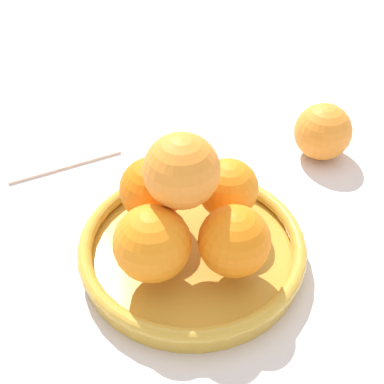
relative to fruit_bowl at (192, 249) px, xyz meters
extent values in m
plane|color=silver|center=(0.00, 0.00, -0.02)|extent=(4.00, 4.00, 0.00)
cylinder|color=gold|center=(0.00, 0.00, -0.01)|extent=(0.24, 0.24, 0.02)
torus|color=gold|center=(0.00, 0.00, 0.01)|extent=(0.25, 0.25, 0.02)
sphere|color=orange|center=(-0.05, -0.03, 0.05)|extent=(0.07, 0.07, 0.07)
sphere|color=orange|center=(0.03, -0.05, 0.06)|extent=(0.08, 0.08, 0.08)
sphere|color=orange|center=(0.05, 0.03, 0.05)|extent=(0.07, 0.07, 0.07)
sphere|color=orange|center=(-0.03, 0.05, 0.05)|extent=(0.07, 0.07, 0.07)
sphere|color=orange|center=(0.00, -0.01, 0.11)|extent=(0.08, 0.08, 0.08)
sphere|color=orange|center=(-0.14, 0.23, 0.02)|extent=(0.08, 0.08, 0.08)
cube|color=beige|center=(-0.28, -0.13, -0.01)|extent=(0.18, 0.18, 0.01)
camera|label=1|loc=(0.39, -0.12, 0.44)|focal=50.00mm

